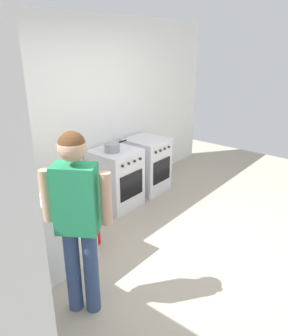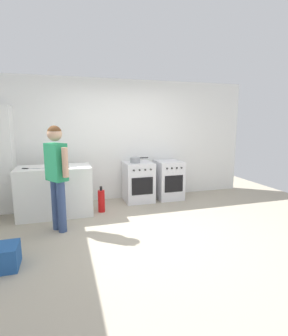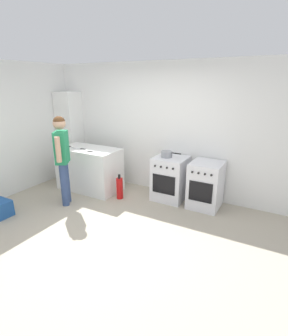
{
  "view_description": "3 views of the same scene",
  "coord_description": "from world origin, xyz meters",
  "px_view_note": "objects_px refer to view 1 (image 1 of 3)",
  "views": [
    {
      "loc": [
        -2.73,
        -1.45,
        2.27
      ],
      "look_at": [
        0.1,
        0.85,
        0.84
      ],
      "focal_mm": 35.0,
      "sensor_mm": 36.0,
      "label": 1
    },
    {
      "loc": [
        -1.15,
        -3.74,
        1.7
      ],
      "look_at": [
        0.18,
        0.61,
        0.9
      ],
      "focal_mm": 28.0,
      "sensor_mm": 36.0,
      "label": 2
    },
    {
      "loc": [
        2.23,
        -2.84,
        2.21
      ],
      "look_at": [
        0.23,
        0.75,
        0.85
      ],
      "focal_mm": 28.0,
      "sensor_mm": 36.0,
      "label": 3
    }
  ],
  "objects_px": {
    "fire_extinguisher": "(94,227)",
    "pot": "(112,148)",
    "knife_paring": "(17,203)",
    "knife_utility": "(53,192)",
    "person": "(77,211)",
    "oven_right": "(146,165)",
    "oven_left": "(116,178)"
  },
  "relations": [
    {
      "from": "fire_extinguisher",
      "to": "pot",
      "type": "bearing_deg",
      "value": 29.46
    },
    {
      "from": "knife_paring",
      "to": "pot",
      "type": "bearing_deg",
      "value": 15.29
    },
    {
      "from": "knife_utility",
      "to": "knife_paring",
      "type": "relative_size",
      "value": 1.19
    },
    {
      "from": "person",
      "to": "fire_extinguisher",
      "type": "relative_size",
      "value": 3.3
    },
    {
      "from": "pot",
      "to": "person",
      "type": "xyz_separation_m",
      "value": [
        -1.55,
        -1.13,
        0.08
      ]
    },
    {
      "from": "oven_right",
      "to": "knife_paring",
      "type": "relative_size",
      "value": 4.02
    },
    {
      "from": "pot",
      "to": "knife_paring",
      "type": "bearing_deg",
      "value": -164.71
    },
    {
      "from": "person",
      "to": "fire_extinguisher",
      "type": "height_order",
      "value": "person"
    },
    {
      "from": "pot",
      "to": "knife_utility",
      "type": "relative_size",
      "value": 1.55
    },
    {
      "from": "pot",
      "to": "knife_paring",
      "type": "height_order",
      "value": "pot"
    },
    {
      "from": "oven_left",
      "to": "knife_paring",
      "type": "distance_m",
      "value": 1.9
    },
    {
      "from": "oven_right",
      "to": "knife_paring",
      "type": "bearing_deg",
      "value": -168.74
    },
    {
      "from": "oven_right",
      "to": "pot",
      "type": "xyz_separation_m",
      "value": [
        -0.78,
        -0.03,
        0.48
      ]
    },
    {
      "from": "knife_utility",
      "to": "knife_paring",
      "type": "distance_m",
      "value": 0.35
    },
    {
      "from": "person",
      "to": "fire_extinguisher",
      "type": "xyz_separation_m",
      "value": [
        0.76,
        0.68,
        -0.77
      ]
    },
    {
      "from": "knife_utility",
      "to": "fire_extinguisher",
      "type": "height_order",
      "value": "knife_utility"
    },
    {
      "from": "knife_paring",
      "to": "fire_extinguisher",
      "type": "distance_m",
      "value": 1.13
    },
    {
      "from": "oven_left",
      "to": "knife_utility",
      "type": "distance_m",
      "value": 1.61
    },
    {
      "from": "pot",
      "to": "person",
      "type": "bearing_deg",
      "value": -144.0
    },
    {
      "from": "oven_left",
      "to": "person",
      "type": "relative_size",
      "value": 0.52
    },
    {
      "from": "knife_utility",
      "to": "person",
      "type": "relative_size",
      "value": 0.15
    },
    {
      "from": "fire_extinguisher",
      "to": "oven_right",
      "type": "bearing_deg",
      "value": 16.91
    },
    {
      "from": "person",
      "to": "pot",
      "type": "bearing_deg",
      "value": 36.0
    },
    {
      "from": "oven_left",
      "to": "fire_extinguisher",
      "type": "distance_m",
      "value": 1.01
    },
    {
      "from": "oven_left",
      "to": "fire_extinguisher",
      "type": "xyz_separation_m",
      "value": [
        -0.87,
        -0.48,
        -0.21
      ]
    },
    {
      "from": "oven_left",
      "to": "knife_utility",
      "type": "height_order",
      "value": "knife_utility"
    },
    {
      "from": "oven_right",
      "to": "knife_utility",
      "type": "xyz_separation_m",
      "value": [
        -2.13,
        -0.56,
        0.48
      ]
    },
    {
      "from": "oven_left",
      "to": "knife_utility",
      "type": "bearing_deg",
      "value": -158.73
    },
    {
      "from": "oven_right",
      "to": "fire_extinguisher",
      "type": "bearing_deg",
      "value": -163.09
    },
    {
      "from": "pot",
      "to": "person",
      "type": "distance_m",
      "value": 1.92
    },
    {
      "from": "person",
      "to": "fire_extinguisher",
      "type": "bearing_deg",
      "value": 41.88
    },
    {
      "from": "oven_left",
      "to": "oven_right",
      "type": "bearing_deg",
      "value": -0.0
    }
  ]
}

